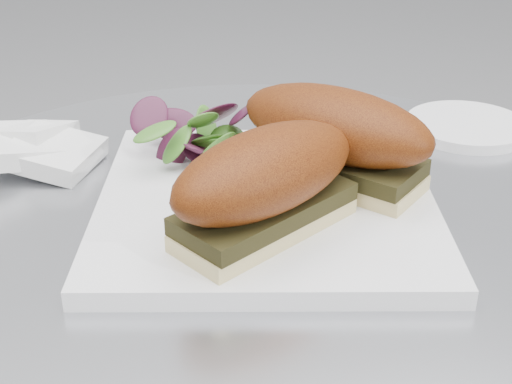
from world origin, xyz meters
TOP-DOWN VIEW (x-y plane):
  - plate at (0.02, 0.02)m, footprint 0.33×0.33m
  - sandwich_left at (0.00, -0.03)m, footprint 0.18×0.15m
  - sandwich_right at (0.08, 0.04)m, footprint 0.18×0.19m
  - salad at (-0.03, 0.11)m, footprint 0.10×0.10m
  - napkin at (-0.18, 0.16)m, footprint 0.13×0.13m
  - saucer at (0.27, 0.14)m, footprint 0.13×0.13m

SIDE VIEW (x-z plane):
  - saucer at x=0.27m, z-range 0.73..0.74m
  - plate at x=0.02m, z-range 0.73..0.75m
  - napkin at x=-0.18m, z-range 0.73..0.75m
  - salad at x=-0.03m, z-range 0.75..0.80m
  - sandwich_left at x=0.00m, z-range 0.75..0.83m
  - sandwich_right at x=0.08m, z-range 0.75..0.83m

